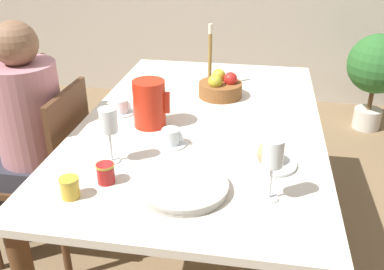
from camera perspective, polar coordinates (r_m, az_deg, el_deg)
name	(u,v)px	position (r m, az deg, el deg)	size (l,w,h in m)	color
ground_plane	(200,250)	(2.34, 1.11, -15.13)	(20.00, 20.00, 0.00)	#7F6647
dining_table	(202,139)	(1.96, 1.28, -0.48)	(1.05, 1.70, 0.76)	silver
chair_person_side	(51,170)	(2.16, -18.32, -4.40)	(0.42, 0.42, 0.90)	#51331E
person_seated	(24,128)	(2.09, -21.47, 0.94)	(0.39, 0.41, 1.20)	#33333D
red_pitcher	(149,103)	(1.83, -5.71, 4.22)	(0.16, 0.14, 0.20)	red
wine_glass_water	(108,123)	(1.54, -11.09, 1.59)	(0.07, 0.07, 0.21)	white
wine_glass_juice	(273,156)	(1.33, 10.74, -2.80)	(0.07, 0.07, 0.21)	white
teacup_near_person	(171,138)	(1.69, -2.83, -0.42)	(0.12, 0.12, 0.07)	silver
teacup_across	(121,107)	(1.99, -9.46, 3.64)	(0.12, 0.12, 0.07)	silver
serving_tray	(183,187)	(1.42, -1.24, -6.91)	(0.30, 0.30, 0.03)	#B7B2A8
bread_plate	(270,157)	(1.58, 10.33, -2.94)	(0.20, 0.20, 0.10)	silver
jam_jar_amber	(70,187)	(1.43, -15.99, -6.66)	(0.06, 0.06, 0.07)	gold
jam_jar_red	(106,172)	(1.48, -11.44, -4.90)	(0.06, 0.06, 0.07)	#A81E1E
fruit_bowl	(221,87)	(2.16, 3.83, 6.39)	(0.22, 0.22, 0.13)	brown
candlestick_tall	(210,62)	(2.28, 2.39, 9.65)	(0.06, 0.06, 0.33)	olive
potted_plant	(377,68)	(3.70, 23.44, 8.18)	(0.47, 0.47, 0.78)	beige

